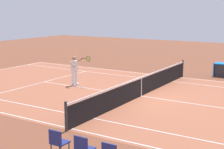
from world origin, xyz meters
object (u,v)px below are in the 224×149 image
tennis_player_near (75,69)px  equipment_cart_tarped (224,70)px  tennis_net (141,86)px  spectator_chair_4 (58,141)px  spectator_chair_3 (83,148)px  tennis_ball (82,114)px

tennis_player_near → equipment_cart_tarped: (-6.53, -7.04, -0.49)m
tennis_net → spectator_chair_4: 7.75m
tennis_player_near → equipment_cart_tarped: size_ratio=1.36×
tennis_net → spectator_chair_3: 7.94m
spectator_chair_4 → equipment_cart_tarped: (-1.00, -14.97, -0.08)m
spectator_chair_3 → spectator_chair_4: (0.89, 0.00, 0.00)m
spectator_chair_4 → equipment_cart_tarped: size_ratio=0.70×
spectator_chair_3 → equipment_cart_tarped: spectator_chair_3 is taller
tennis_player_near → spectator_chair_3: 10.21m
tennis_ball → spectator_chair_4: (-1.93, 3.71, 0.49)m
tennis_ball → equipment_cart_tarped: 11.65m
tennis_net → tennis_ball: 4.04m
tennis_player_near → tennis_ball: 5.62m
tennis_net → equipment_cart_tarped: 7.65m
tennis_ball → equipment_cart_tarped: bearing=-104.6°
tennis_ball → spectator_chair_3: spectator_chair_3 is taller
tennis_ball → equipment_cart_tarped: equipment_cart_tarped is taller
spectator_chair_4 → tennis_ball: bearing=-62.5°
tennis_net → tennis_ball: bearing=79.8°
tennis_player_near → tennis_ball: bearing=130.4°
tennis_ball → tennis_net: bearing=-100.2°
tennis_player_near → equipment_cart_tarped: bearing=-132.8°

